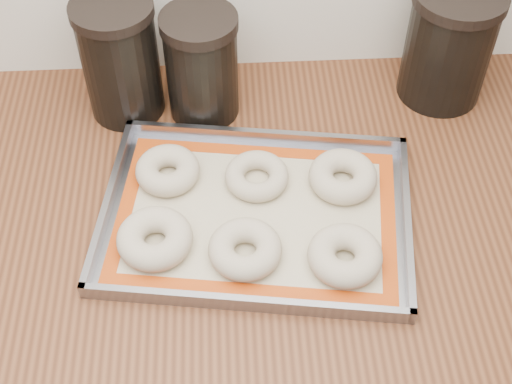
{
  "coord_description": "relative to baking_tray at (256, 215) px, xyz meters",
  "views": [
    {
      "loc": [
        -0.15,
        0.96,
        1.75
      ],
      "look_at": [
        -0.11,
        1.63,
        0.96
      ],
      "focal_mm": 50.0,
      "sensor_mm": 36.0,
      "label": 1
    }
  ],
  "objects": [
    {
      "name": "canister_right",
      "position": [
        0.34,
        0.27,
        0.1
      ],
      "size": [
        0.15,
        0.15,
        0.2
      ],
      "color": "black",
      "rests_on": "countertop"
    },
    {
      "name": "baking_mat",
      "position": [
        -0.0,
        0.0,
        -0.0
      ],
      "size": [
        0.46,
        0.35,
        0.0
      ],
      "rotation": [
        0.0,
        0.0,
        -0.14
      ],
      "color": "#C6B793",
      "rests_on": "baking_tray"
    },
    {
      "name": "countertop",
      "position": [
        0.11,
        0.04,
        -0.03
      ],
      "size": [
        3.06,
        0.68,
        0.04
      ],
      "primitive_type": "cube",
      "color": "brown",
      "rests_on": "cabinet"
    },
    {
      "name": "canister_mid",
      "position": [
        -0.08,
        0.24,
        0.09
      ],
      "size": [
        0.12,
        0.12,
        0.19
      ],
      "color": "black",
      "rests_on": "countertop"
    },
    {
      "name": "bagel_front_mid",
      "position": [
        -0.02,
        -0.07,
        0.02
      ],
      "size": [
        0.12,
        0.12,
        0.04
      ],
      "primitive_type": "torus",
      "rotation": [
        0.0,
        0.0,
        0.15
      ],
      "color": "#BDAC93",
      "rests_on": "baking_mat"
    },
    {
      "name": "bagel_back_mid",
      "position": [
        0.0,
        0.07,
        0.01
      ],
      "size": [
        0.12,
        0.12,
        0.03
      ],
      "primitive_type": "torus",
      "rotation": [
        0.0,
        0.0,
        -0.27
      ],
      "color": "#BDAC93",
      "rests_on": "baking_mat"
    },
    {
      "name": "bagel_front_right",
      "position": [
        0.12,
        -0.09,
        0.02
      ],
      "size": [
        0.13,
        0.13,
        0.04
      ],
      "primitive_type": "torus",
      "rotation": [
        0.0,
        0.0,
        0.2
      ],
      "color": "#BDAC93",
      "rests_on": "baking_mat"
    },
    {
      "name": "bagel_back_right",
      "position": [
        0.14,
        0.06,
        0.02
      ],
      "size": [
        0.13,
        0.13,
        0.04
      ],
      "primitive_type": "torus",
      "rotation": [
        0.0,
        0.0,
        -0.21
      ],
      "color": "#BDAC93",
      "rests_on": "baking_mat"
    },
    {
      "name": "baking_tray",
      "position": [
        0.0,
        0.0,
        0.0
      ],
      "size": [
        0.5,
        0.39,
        0.03
      ],
      "rotation": [
        0.0,
        0.0,
        -0.14
      ],
      "color": "gray",
      "rests_on": "countertop"
    },
    {
      "name": "canister_left",
      "position": [
        -0.21,
        0.26,
        0.1
      ],
      "size": [
        0.13,
        0.13,
        0.21
      ],
      "color": "black",
      "rests_on": "countertop"
    },
    {
      "name": "cabinet",
      "position": [
        0.11,
        0.04,
        -0.48
      ],
      "size": [
        3.0,
        0.65,
        0.86
      ],
      "primitive_type": "cube",
      "color": "slate",
      "rests_on": "floor"
    },
    {
      "name": "bagel_back_left",
      "position": [
        -0.13,
        0.08,
        0.02
      ],
      "size": [
        0.13,
        0.13,
        0.04
      ],
      "primitive_type": "torus",
      "rotation": [
        0.0,
        0.0,
        -0.39
      ],
      "color": "#BDAC93",
      "rests_on": "baking_mat"
    },
    {
      "name": "bagel_front_left",
      "position": [
        -0.15,
        -0.05,
        0.02
      ],
      "size": [
        0.15,
        0.15,
        0.04
      ],
      "primitive_type": "torus",
      "rotation": [
        0.0,
        0.0,
        -0.45
      ],
      "color": "#BDAC93",
      "rests_on": "baking_mat"
    }
  ]
}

